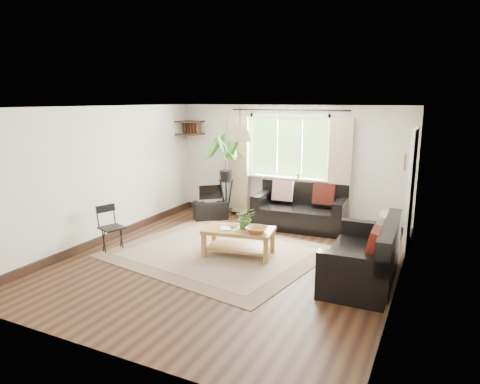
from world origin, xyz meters
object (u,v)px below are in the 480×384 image
at_px(coffee_table, 239,242).
at_px(folding_chair, 112,229).
at_px(tv_stand, 210,210).
at_px(sofa_right, 362,252).
at_px(sofa_back, 300,207).
at_px(palm_stand, 226,177).

xyz_separation_m(coffee_table, folding_chair, (-2.03, -0.70, 0.15)).
distance_m(coffee_table, tv_stand, 2.29).
height_order(sofa_right, folding_chair, sofa_right).
xyz_separation_m(sofa_back, palm_stand, (-1.63, -0.03, 0.50)).
distance_m(sofa_right, tv_stand, 3.96).
relative_size(sofa_right, tv_stand, 2.53).
xyz_separation_m(sofa_back, sofa_right, (1.57, -2.05, -0.00)).
bearing_deg(sofa_back, coffee_table, -105.04).
relative_size(coffee_table, folding_chair, 1.47).
distance_m(sofa_right, coffee_table, 2.00).
relative_size(sofa_right, coffee_table, 1.58).
height_order(tv_stand, palm_stand, palm_stand).
bearing_deg(sofa_right, folding_chair, -83.52).
height_order(sofa_back, coffee_table, sofa_back).
bearing_deg(folding_chair, palm_stand, 1.24).
xyz_separation_m(palm_stand, folding_chair, (-0.82, -2.59, -0.54)).
height_order(palm_stand, folding_chair, palm_stand).
xyz_separation_m(sofa_right, coffee_table, (-1.98, 0.13, -0.19)).
xyz_separation_m(sofa_right, folding_chair, (-4.02, -0.57, -0.04)).
bearing_deg(tv_stand, coffee_table, -89.77).
height_order(sofa_back, folding_chair, sofa_back).
distance_m(sofa_back, sofa_right, 2.58).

